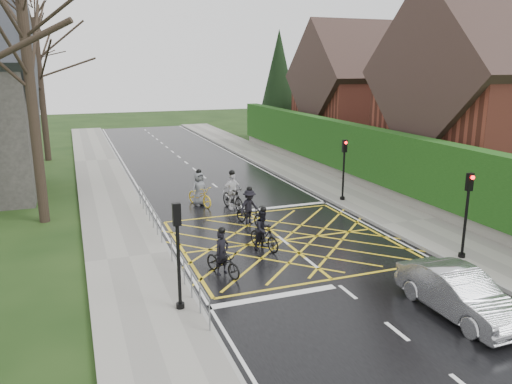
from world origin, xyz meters
TOP-DOWN VIEW (x-y plane):
  - ground at (0.00, 0.00)m, footprint 120.00×120.00m
  - road at (0.00, 0.00)m, footprint 9.00×80.00m
  - sidewalk_right at (6.00, 0.00)m, footprint 3.00×80.00m
  - sidewalk_left at (-6.00, 0.00)m, footprint 3.00×80.00m
  - stone_wall at (7.75, 6.00)m, footprint 0.50×38.00m
  - hedge at (7.75, 6.00)m, footprint 0.90×38.00m
  - house_near at (14.75, 4.00)m, footprint 11.80×9.80m
  - house_far at (14.75, 18.00)m, footprint 9.80×8.80m
  - conifer at (10.75, 26.00)m, footprint 4.60×4.60m
  - tree_near at (-9.00, 6.00)m, footprint 9.24×9.24m
  - tree_mid at (-10.00, 14.00)m, footprint 10.08×10.08m
  - tree_far at (-9.30, 22.00)m, footprint 8.40×8.40m
  - railing_south at (-4.65, -3.50)m, footprint 0.05×5.04m
  - railing_north at (-4.65, 4.00)m, footprint 0.05×6.04m
  - traffic_light_ne at (5.10, 4.20)m, footprint 0.24×0.31m
  - traffic_light_se at (5.10, -4.20)m, footprint 0.24×0.31m
  - traffic_light_sw at (-5.10, -4.50)m, footprint 0.24×0.31m
  - cyclist_rear at (-3.21, -2.36)m, footprint 1.20×1.78m
  - cyclist_back at (-1.07, -0.61)m, footprint 0.96×1.72m
  - cyclist_mid at (-0.54, 2.42)m, footprint 1.23×1.86m
  - cyclist_front at (-0.53, 4.92)m, footprint 1.11×2.01m
  - cyclist_lead at (-1.84, 6.18)m, footprint 1.28×2.00m
  - car at (2.14, -7.30)m, footprint 1.44×3.98m

SIDE VIEW (x-z plane):
  - ground at x=0.00m, z-range 0.00..0.00m
  - road at x=0.00m, z-range 0.00..0.01m
  - sidewalk_right at x=6.00m, z-range 0.00..0.15m
  - sidewalk_left at x=-6.00m, z-range 0.00..0.15m
  - stone_wall at x=7.75m, z-range 0.00..0.70m
  - cyclist_rear at x=-3.21m, z-range -0.29..1.35m
  - cyclist_mid at x=-0.54m, z-range -0.23..1.48m
  - cyclist_back at x=-1.07m, z-range -0.20..1.46m
  - cyclist_lead at x=-1.84m, z-range -0.28..1.56m
  - car at x=2.14m, z-range 0.00..1.31m
  - cyclist_front at x=-0.53m, z-range -0.26..1.69m
  - railing_south at x=-4.65m, z-range 0.27..1.29m
  - railing_north at x=-4.65m, z-range 0.27..1.30m
  - traffic_light_ne at x=5.10m, z-range 0.06..3.27m
  - traffic_light_se at x=5.10m, z-range 0.06..3.27m
  - traffic_light_sw at x=-5.10m, z-range 0.06..3.27m
  - hedge at x=7.75m, z-range 0.70..3.50m
  - house_far at x=14.75m, z-range -0.79..9.51m
  - house_near at x=14.75m, z-range -0.92..10.38m
  - conifer at x=10.75m, z-range -0.01..9.99m
  - tree_far at x=-9.30m, z-range 1.99..12.39m
  - tree_near at x=-9.00m, z-range 2.19..13.63m
  - tree_mid at x=-10.00m, z-range 2.39..14.87m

